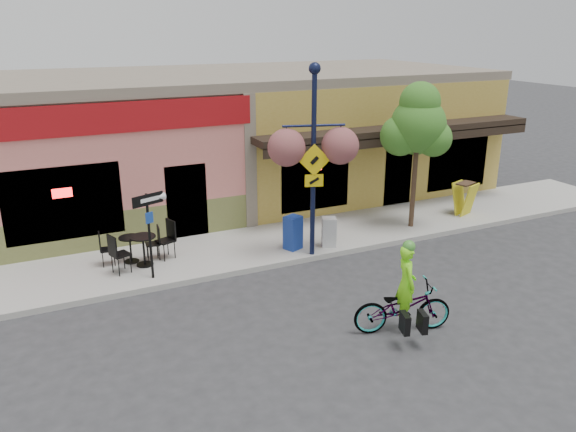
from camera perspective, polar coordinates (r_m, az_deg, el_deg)
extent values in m
plane|color=#2D2D30|center=(15.00, 4.75, -5.03)|extent=(90.00, 90.00, 0.00)
cube|color=#9E9B93|center=(16.59, 1.33, -2.28)|extent=(24.00, 3.00, 0.15)
cube|color=#A8A59E|center=(15.40, 3.74, -4.03)|extent=(24.00, 0.12, 0.15)
imported|color=maroon|center=(11.94, 11.54, -9.08)|extent=(2.17, 1.28, 1.08)
imported|color=#81FF1A|center=(11.84, 11.83, -7.80)|extent=(0.55, 0.69, 1.65)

